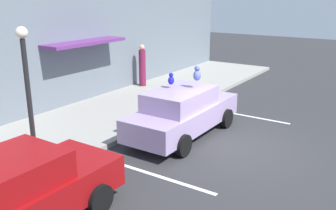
# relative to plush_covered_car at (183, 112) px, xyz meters

# --- Properties ---
(ground_plane) EXTENTS (60.00, 60.00, 0.00)m
(ground_plane) POSITION_rel_plush_covered_car_xyz_m (-0.07, -1.75, -0.80)
(ground_plane) COLOR #2D2D30
(sidewalk) EXTENTS (24.00, 4.00, 0.15)m
(sidewalk) POSITION_rel_plush_covered_car_xyz_m (-0.07, 3.25, -0.72)
(sidewalk) COLOR gray
(sidewalk) RESTS_ON ground
(storefront_building) EXTENTS (24.00, 1.25, 6.40)m
(storefront_building) POSITION_rel_plush_covered_car_xyz_m (-0.06, 5.40, 2.39)
(storefront_building) COLOR slate
(storefront_building) RESTS_ON ground
(parking_stripe_front) EXTENTS (0.12, 3.60, 0.01)m
(parking_stripe_front) POSITION_rel_plush_covered_car_xyz_m (2.99, -0.75, -0.80)
(parking_stripe_front) COLOR silver
(parking_stripe_front) RESTS_ON ground
(parking_stripe_rear) EXTENTS (0.12, 3.60, 0.01)m
(parking_stripe_rear) POSITION_rel_plush_covered_car_xyz_m (-2.70, -0.75, -0.80)
(parking_stripe_rear) COLOR silver
(parking_stripe_rear) RESTS_ON ground
(plush_covered_car) EXTENTS (4.50, 1.87, 2.24)m
(plush_covered_car) POSITION_rel_plush_covered_car_xyz_m (0.00, 0.00, 0.00)
(plush_covered_car) COLOR #A189B7
(plush_covered_car) RESTS_ON ground
(parked_sedan_behind) EXTENTS (4.32, 1.93, 1.54)m
(parked_sedan_behind) POSITION_rel_plush_covered_car_xyz_m (-6.07, 0.01, -0.01)
(parked_sedan_behind) COLOR maroon
(parked_sedan_behind) RESTS_ON ground
(teddy_bear_on_sidewalk) EXTENTS (0.31, 0.26, 0.60)m
(teddy_bear_on_sidewalk) POSITION_rel_plush_covered_car_xyz_m (1.70, 1.96, -0.37)
(teddy_bear_on_sidewalk) COLOR pink
(teddy_bear_on_sidewalk) RESTS_ON sidewalk
(street_lamp_post) EXTENTS (0.28, 0.28, 3.49)m
(street_lamp_post) POSITION_rel_plush_covered_car_xyz_m (-4.22, 1.75, 1.52)
(street_lamp_post) COLOR black
(street_lamp_post) RESTS_ON sidewalk
(pedestrian_near_shopfront) EXTENTS (0.32, 0.32, 1.94)m
(pedestrian_near_shopfront) POSITION_rel_plush_covered_car_xyz_m (4.13, 4.75, 0.28)
(pedestrian_near_shopfront) COLOR maroon
(pedestrian_near_shopfront) RESTS_ON sidewalk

